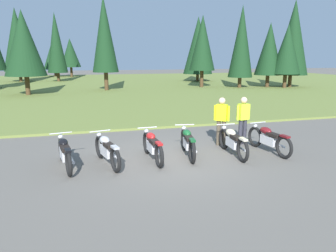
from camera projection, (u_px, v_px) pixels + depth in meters
The scene contains 11 objects.
ground_plane at pixel (173, 159), 9.45m from camera, with size 140.00×140.00×0.00m, color #605B54.
grass_moorland at pixel (104, 85), 34.02m from camera, with size 80.00×44.00×0.10m, color olive.
forest_treeline at pixel (119, 44), 34.32m from camera, with size 32.33×28.86×8.82m.
motorcycle_black at pixel (65, 153), 8.65m from camera, with size 0.68×2.09×0.88m.
motorcycle_silver at pixel (107, 150), 8.91m from camera, with size 0.74×2.07×0.88m.
motorcycle_red at pixel (152, 146), 9.33m from camera, with size 0.62×2.10×0.88m.
motorcycle_british_green at pixel (188, 142), 9.71m from camera, with size 0.62×2.09×0.88m.
motorcycle_cream at pixel (233, 141), 9.80m from camera, with size 0.62×2.10×0.88m.
motorcycle_maroon at pixel (269, 139), 10.09m from camera, with size 0.62×2.10×0.88m.
rider_in_hivis_vest at pixel (243, 118), 10.92m from camera, with size 0.55×0.27×1.67m.
rider_with_back_turned at pixel (222, 119), 10.76m from camera, with size 0.45×0.40×1.67m.
Camera 1 is at (-2.59, -8.64, 2.99)m, focal length 33.76 mm.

